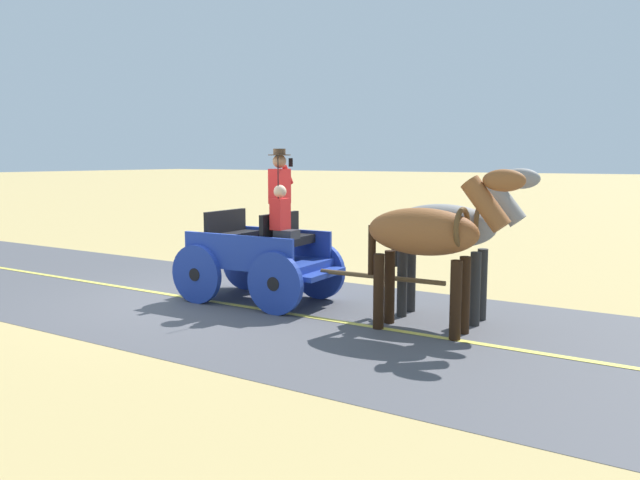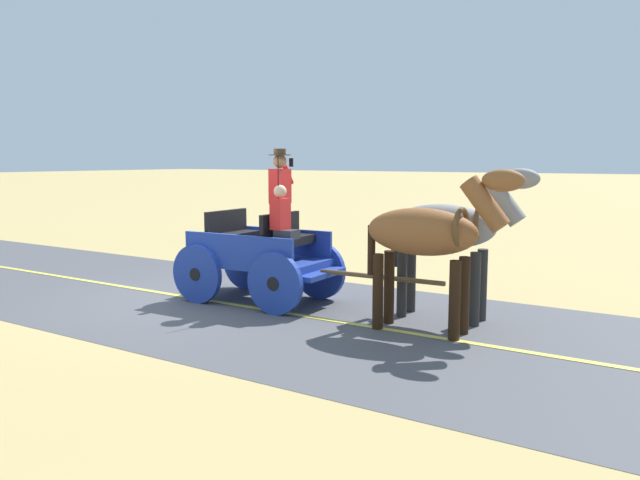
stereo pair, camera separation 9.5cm
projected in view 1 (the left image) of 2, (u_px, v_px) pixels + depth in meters
name	position (u px, v px, depth m)	size (l,w,h in m)	color
ground_plane	(198.00, 299.00, 10.63)	(200.00, 200.00, 0.00)	tan
road_surface	(198.00, 299.00, 10.63)	(5.22, 160.00, 0.01)	#4C4C51
road_centre_stripe	(198.00, 299.00, 10.63)	(0.12, 160.00, 0.00)	#DBCC4C
horse_drawn_carriage	(263.00, 253.00, 10.39)	(1.49, 4.51, 2.50)	#1E3899
horse_near_side	(450.00, 230.00, 9.16)	(0.66, 2.13, 2.21)	gray
horse_off_side	(430.00, 235.00, 8.45)	(0.62, 2.13, 2.21)	brown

